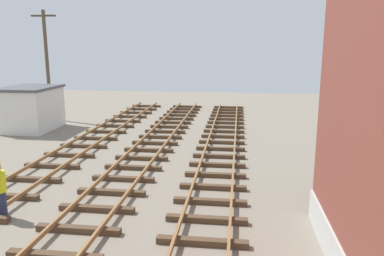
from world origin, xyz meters
name	(u,v)px	position (x,y,z in m)	size (l,w,h in m)	color
control_hut	(31,108)	(-11.24, 18.52, 1.39)	(3.00, 3.80, 2.76)	silver
utility_pole_far	(47,63)	(-11.72, 21.95, 4.05)	(1.80, 0.24, 7.71)	brown
track_worker_foreground	(0,189)	(-5.37, 6.36, 0.93)	(0.40, 0.40, 1.87)	#262D4C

